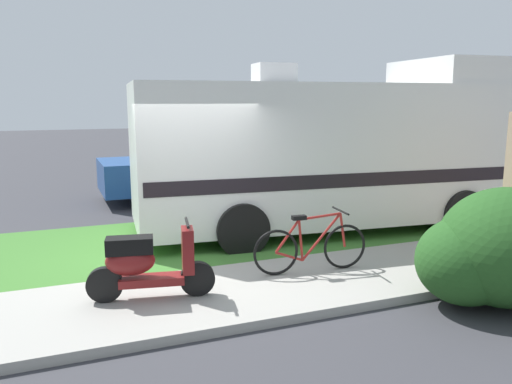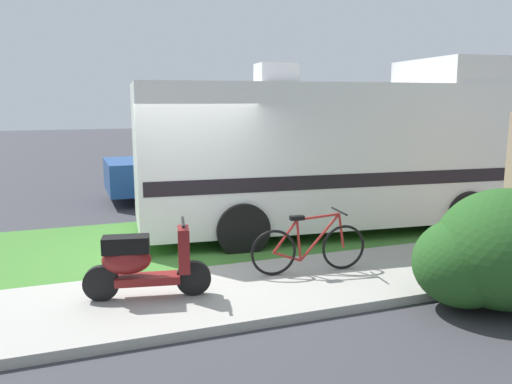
# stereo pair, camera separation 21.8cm
# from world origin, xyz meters

# --- Properties ---
(ground_plane) EXTENTS (80.00, 80.00, 0.00)m
(ground_plane) POSITION_xyz_m (0.00, 0.00, 0.00)
(ground_plane) COLOR #38383D
(sidewalk) EXTENTS (24.00, 2.00, 0.12)m
(sidewalk) POSITION_xyz_m (0.00, -1.20, 0.06)
(sidewalk) COLOR #9E9B93
(sidewalk) RESTS_ON ground
(grass_strip) EXTENTS (24.00, 3.40, 0.08)m
(grass_strip) POSITION_xyz_m (0.00, 1.50, 0.04)
(grass_strip) COLOR #3D752D
(grass_strip) RESTS_ON ground
(motorhome_rv) EXTENTS (7.54, 3.04, 3.35)m
(motorhome_rv) POSITION_xyz_m (3.23, 1.45, 1.59)
(motorhome_rv) COLOR silver
(motorhome_rv) RESTS_ON ground
(scooter) EXTENTS (1.56, 0.58, 0.97)m
(scooter) POSITION_xyz_m (-0.84, -1.10, 0.58)
(scooter) COLOR black
(scooter) RESTS_ON ground
(bicycle) EXTENTS (1.72, 0.52, 0.88)m
(bicycle) POSITION_xyz_m (1.52, -0.94, 0.49)
(bicycle) COLOR black
(bicycle) RESTS_ON ground
(pickup_truck_near) EXTENTS (5.10, 2.16, 1.71)m
(pickup_truck_near) POSITION_xyz_m (2.24, 5.74, 0.92)
(pickup_truck_near) COLOR #1E478C
(pickup_truck_near) RESTS_ON ground
(bush_by_porch) EXTENTS (2.08, 1.56, 1.47)m
(bush_by_porch) POSITION_xyz_m (3.26, -2.68, 0.70)
(bush_by_porch) COLOR #23511E
(bush_by_porch) RESTS_ON ground
(bottle_green) EXTENTS (0.07, 0.07, 0.23)m
(bottle_green) POSITION_xyz_m (5.02, -0.80, 0.22)
(bottle_green) COLOR brown
(bottle_green) RESTS_ON ground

